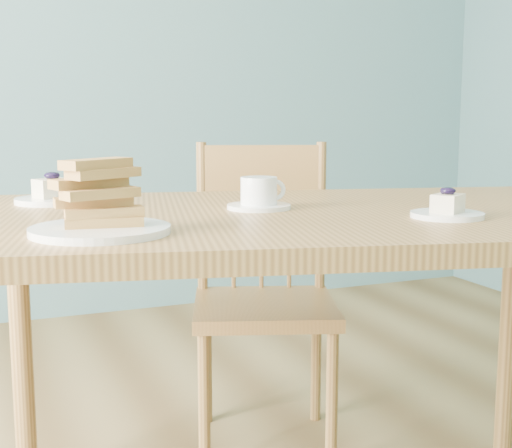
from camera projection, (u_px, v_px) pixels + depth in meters
name	position (u px, v px, depth m)	size (l,w,h in m)	color
dining_table	(311.00, 247.00, 1.60)	(1.69, 1.20, 0.82)	#A0733C
dining_chair	(264.00, 292.00, 2.23)	(0.54, 0.53, 0.94)	#A0733C
cheesecake_plate_near	(447.00, 210.00, 1.47)	(0.15, 0.15, 0.06)	white
cheesecake_plate_far	(53.00, 195.00, 1.72)	(0.18, 0.18, 0.08)	white
coffee_cup	(259.00, 195.00, 1.61)	(0.14, 0.14, 0.07)	white
biscotti_plate	(100.00, 209.00, 1.27)	(0.25, 0.25, 0.13)	white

